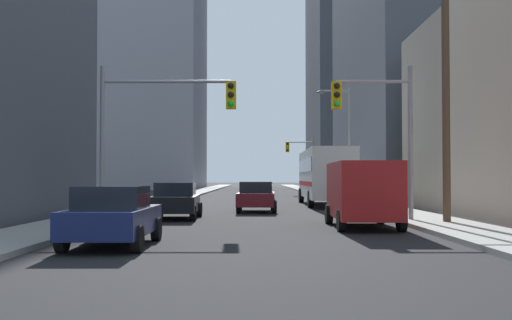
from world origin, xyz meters
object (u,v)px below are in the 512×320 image
(sedan_maroon, at_px, (256,197))
(sedan_black, at_px, (175,200))
(traffic_signal_near_right, at_px, (376,118))
(sedan_navy, at_px, (113,216))
(traffic_signal_near_left, at_px, (161,115))
(cargo_van_red, at_px, (362,190))
(city_bus, at_px, (325,174))
(traffic_signal_far_right, at_px, (301,156))

(sedan_maroon, bearing_deg, sedan_black, -123.42)
(sedan_black, bearing_deg, traffic_signal_near_right, -16.65)
(sedan_navy, bearing_deg, traffic_signal_near_left, 90.10)
(cargo_van_red, height_order, sedan_navy, cargo_van_red)
(city_bus, bearing_deg, traffic_signal_near_right, -88.72)
(cargo_van_red, xyz_separation_m, traffic_signal_near_left, (-7.28, 2.09, 2.82))
(cargo_van_red, bearing_deg, traffic_signal_near_left, 164.01)
(traffic_signal_far_right, bearing_deg, city_bus, -90.94)
(sedan_black, xyz_separation_m, traffic_signal_near_left, (-0.24, -2.38, 3.34))
(traffic_signal_near_left, bearing_deg, sedan_black, 84.32)
(sedan_maroon, bearing_deg, traffic_signal_far_right, 81.89)
(city_bus, height_order, traffic_signal_far_right, traffic_signal_far_right)
(sedan_navy, xyz_separation_m, sedan_black, (0.22, 10.30, 0.00))
(cargo_van_red, bearing_deg, sedan_black, 147.61)
(city_bus, distance_m, traffic_signal_near_left, 16.84)
(sedan_black, distance_m, traffic_signal_near_right, 8.92)
(cargo_van_red, xyz_separation_m, traffic_signal_near_right, (0.92, 2.09, 2.72))
(sedan_navy, height_order, traffic_signal_near_left, traffic_signal_near_left)
(traffic_signal_far_right, bearing_deg, traffic_signal_near_right, -90.13)
(sedan_black, relative_size, traffic_signal_near_left, 0.71)
(sedan_maroon, bearing_deg, city_bus, 59.49)
(traffic_signal_near_right, bearing_deg, sedan_black, 163.35)
(sedan_maroon, distance_m, traffic_signal_near_left, 8.98)
(sedan_maroon, relative_size, traffic_signal_near_left, 0.71)
(cargo_van_red, relative_size, traffic_signal_near_right, 0.88)
(city_bus, distance_m, sedan_maroon, 8.46)
(traffic_signal_near_left, bearing_deg, cargo_van_red, -15.99)
(city_bus, xyz_separation_m, traffic_signal_near_right, (0.33, -14.73, 2.08))
(cargo_van_red, relative_size, sedan_maroon, 1.23)
(sedan_navy, height_order, sedan_maroon, same)
(city_bus, bearing_deg, sedan_maroon, -120.51)
(sedan_navy, distance_m, traffic_signal_near_left, 8.59)
(traffic_signal_near_right, relative_size, traffic_signal_far_right, 1.00)
(cargo_van_red, xyz_separation_m, sedan_navy, (-7.27, -5.83, -0.52))
(traffic_signal_near_left, bearing_deg, sedan_maroon, 64.26)
(sedan_navy, height_order, traffic_signal_far_right, traffic_signal_far_right)
(cargo_van_red, bearing_deg, traffic_signal_far_right, 88.63)
(city_bus, relative_size, traffic_signal_near_right, 1.92)
(cargo_van_red, height_order, sedan_black, cargo_van_red)
(traffic_signal_near_left, height_order, traffic_signal_near_right, same)
(sedan_maroon, xyz_separation_m, traffic_signal_near_left, (-3.62, -7.51, 3.34))
(sedan_navy, distance_m, traffic_signal_far_right, 49.02)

